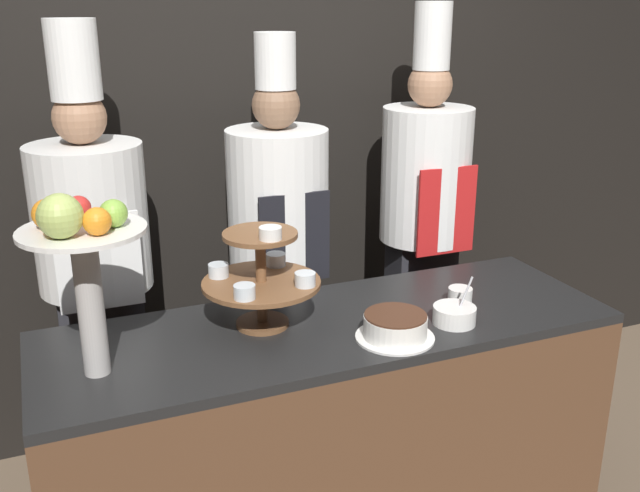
# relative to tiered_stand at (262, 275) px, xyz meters

# --- Properties ---
(wall_back) EXTENTS (10.00, 0.06, 2.80)m
(wall_back) POSITION_rel_tiered_stand_xyz_m (0.22, 0.92, 0.34)
(wall_back) COLOR black
(wall_back) RESTS_ON ground_plane
(buffet_counter) EXTENTS (2.00, 0.66, 0.88)m
(buffet_counter) POSITION_rel_tiered_stand_xyz_m (0.22, -0.07, -0.62)
(buffet_counter) COLOR brown
(buffet_counter) RESTS_ON ground_plane
(tiered_stand) EXTENTS (0.40, 0.40, 0.38)m
(tiered_stand) POSITION_rel_tiered_stand_xyz_m (0.00, 0.00, 0.00)
(tiered_stand) COLOR brown
(tiered_stand) RESTS_ON buffet_counter
(fruit_pedestal) EXTENTS (0.36, 0.36, 0.58)m
(fruit_pedestal) POSITION_rel_tiered_stand_xyz_m (-0.57, -0.14, 0.22)
(fruit_pedestal) COLOR #B2ADA8
(fruit_pedestal) RESTS_ON buffet_counter
(cake_round) EXTENTS (0.26, 0.26, 0.09)m
(cake_round) POSITION_rel_tiered_stand_xyz_m (0.37, -0.26, -0.14)
(cake_round) COLOR white
(cake_round) RESTS_ON buffet_counter
(cup_white) EXTENTS (0.09, 0.09, 0.06)m
(cup_white) POSITION_rel_tiered_stand_xyz_m (0.73, -0.09, -0.15)
(cup_white) COLOR white
(cup_white) RESTS_ON buffet_counter
(serving_bowl_near) EXTENTS (0.15, 0.15, 0.16)m
(serving_bowl_near) POSITION_rel_tiered_stand_xyz_m (0.62, -0.23, -0.15)
(serving_bowl_near) COLOR white
(serving_bowl_near) RESTS_ON buffet_counter
(chef_left) EXTENTS (0.42, 0.42, 1.88)m
(chef_left) POSITION_rel_tiered_stand_xyz_m (-0.49, 0.53, -0.06)
(chef_left) COLOR #28282D
(chef_left) RESTS_ON ground_plane
(chef_center_left) EXTENTS (0.41, 0.41, 1.82)m
(chef_center_left) POSITION_rel_tiered_stand_xyz_m (0.24, 0.53, -0.07)
(chef_center_left) COLOR #38332D
(chef_center_left) RESTS_ON ground_plane
(chef_center_right) EXTENTS (0.39, 0.39, 1.93)m
(chef_center_right) POSITION_rel_tiered_stand_xyz_m (0.93, 0.53, -0.03)
(chef_center_right) COLOR #28282D
(chef_center_right) RESTS_ON ground_plane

